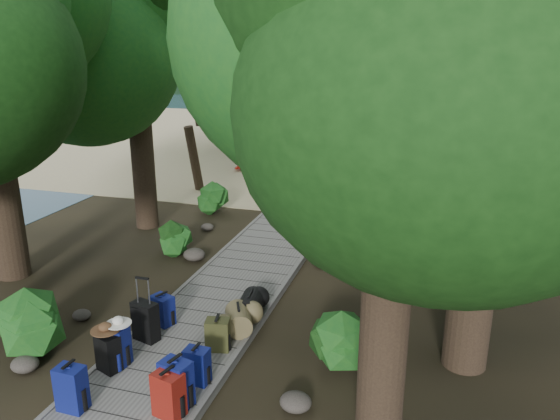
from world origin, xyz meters
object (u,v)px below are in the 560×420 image
(duffel_right_khaki, at_px, (239,319))
(suitcase_on_boardwalk, at_px, (145,321))
(backpack_right_d, at_px, (218,333))
(backpack_right_c, at_px, (197,364))
(lone_suitcase_on_sand, at_px, (334,179))
(kayak, at_px, (244,164))
(backpack_right_b, at_px, (176,381))
(duffel_right_black, at_px, (250,305))
(backpack_left_a, at_px, (71,386))
(backpack_left_d, at_px, (162,309))
(backpack_left_b, at_px, (108,351))
(backpack_right_a, at_px, (168,392))
(sun_lounger, at_px, (421,179))
(backpack_left_c, at_px, (116,343))

(duffel_right_khaki, height_order, suitcase_on_boardwalk, suitcase_on_boardwalk)
(backpack_right_d, distance_m, suitcase_on_boardwalk, 1.26)
(backpack_right_c, relative_size, lone_suitcase_on_sand, 0.89)
(duffel_right_khaki, distance_m, kayak, 12.87)
(backpack_right_b, relative_size, duffel_right_black, 1.10)
(backpack_left_a, xyz_separation_m, backpack_left_d, (0.04, 2.43, -0.06))
(backpack_left_d, xyz_separation_m, kayak, (-3.02, 12.26, -0.23))
(backpack_left_b, bearing_deg, backpack_right_d, 58.37)
(backpack_right_a, xyz_separation_m, suitcase_on_boardwalk, (-1.27, 1.62, -0.01))
(backpack_left_a, height_order, sun_lounger, backpack_left_a)
(lone_suitcase_on_sand, relative_size, kayak, 0.21)
(backpack_left_a, xyz_separation_m, backpack_right_b, (1.31, 0.48, 0.02))
(backpack_left_c, bearing_deg, backpack_left_a, -84.20)
(backpack_left_a, distance_m, backpack_left_d, 2.43)
(backpack_right_c, bearing_deg, backpack_left_a, -139.89)
(backpack_left_a, distance_m, backpack_left_c, 1.12)
(backpack_right_b, xyz_separation_m, sun_lounger, (2.57, 13.14, -0.16))
(backpack_left_c, height_order, backpack_right_b, backpack_right_b)
(backpack_right_a, bearing_deg, backpack_right_b, 103.76)
(backpack_left_d, bearing_deg, backpack_right_b, -35.26)
(backpack_right_a, height_order, lone_suitcase_on_sand, backpack_right_a)
(duffel_right_khaki, bearing_deg, lone_suitcase_on_sand, 67.04)
(backpack_right_b, bearing_deg, duffel_right_black, 101.60)
(backpack_right_a, bearing_deg, backpack_left_d, 134.65)
(backpack_left_c, distance_m, suitcase_on_boardwalk, 0.76)
(backpack_left_b, xyz_separation_m, lone_suitcase_on_sand, (1.08, 11.71, -0.09))
(duffel_right_khaki, relative_size, lone_suitcase_on_sand, 0.97)
(lone_suitcase_on_sand, bearing_deg, backpack_left_d, -94.93)
(duffel_right_khaki, bearing_deg, backpack_right_c, -116.75)
(backpack_left_a, height_order, backpack_left_b, backpack_left_a)
(backpack_right_b, bearing_deg, backpack_right_c, 99.47)
(backpack_left_a, xyz_separation_m, backpack_right_a, (1.30, 0.26, -0.00))
(backpack_right_b, height_order, duffel_right_khaki, backpack_right_b)
(backpack_right_a, distance_m, backpack_right_d, 1.69)
(backpack_left_b, height_order, sun_lounger, backpack_left_b)
(backpack_left_c, bearing_deg, duffel_right_khaki, 50.23)
(backpack_left_a, xyz_separation_m, suitcase_on_boardwalk, (0.03, 1.88, -0.02))
(kayak, bearing_deg, backpack_left_a, -73.09)
(duffel_right_khaki, bearing_deg, kayak, 84.82)
(backpack_left_b, relative_size, backpack_right_c, 1.07)
(backpack_right_d, bearing_deg, backpack_left_a, -136.32)
(duffel_right_black, bearing_deg, backpack_right_a, -99.43)
(backpack_left_d, xyz_separation_m, sun_lounger, (3.84, 11.19, -0.08))
(backpack_right_c, bearing_deg, backpack_right_a, -90.64)
(backpack_left_c, xyz_separation_m, lone_suitcase_on_sand, (1.05, 11.53, -0.11))
(sun_lounger, bearing_deg, backpack_left_d, -126.97)
(backpack_right_d, bearing_deg, backpack_left_c, -160.64)
(backpack_right_c, distance_m, kayak, 14.33)
(backpack_left_a, bearing_deg, backpack_left_c, 93.18)
(backpack_left_b, xyz_separation_m, sun_lounger, (3.93, 12.69, -0.11))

